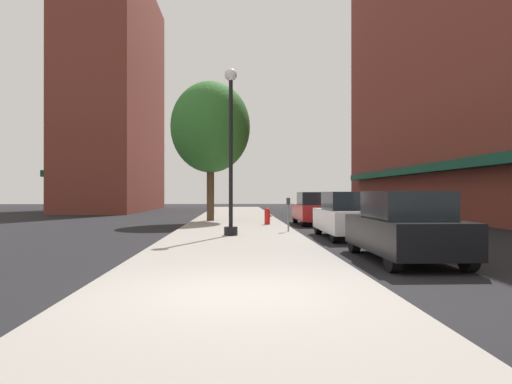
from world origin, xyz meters
TOP-DOWN VIEW (x-y plane):
  - ground_plane at (4.00, 18.00)m, footprint 90.00×90.00m
  - sidewalk_slab at (0.00, 19.00)m, footprint 4.80×50.00m
  - building_right_brick at (14.99, 22.00)m, footprint 6.80×40.00m
  - building_far_background at (-11.01, 37.00)m, footprint 6.80×18.00m
  - lamppost at (-0.17, 9.68)m, footprint 0.48×0.48m
  - fire_hydrant at (1.50, 15.44)m, footprint 0.33×0.26m
  - parking_meter_near at (2.05, 11.29)m, footprint 0.14×0.09m
  - tree_near at (-1.38, 18.68)m, footprint 4.29×4.29m
  - car_black at (4.00, 3.96)m, footprint 1.80×4.30m
  - car_white at (4.00, 9.66)m, footprint 1.80×4.30m
  - car_red at (4.00, 16.94)m, footprint 1.80×4.30m

SIDE VIEW (x-z plane):
  - ground_plane at x=4.00m, z-range 0.00..0.00m
  - sidewalk_slab at x=0.00m, z-range 0.00..0.12m
  - fire_hydrant at x=1.50m, z-range 0.12..0.91m
  - car_black at x=4.00m, z-range -0.02..1.64m
  - car_white at x=4.00m, z-range -0.02..1.64m
  - car_red at x=4.00m, z-range -0.02..1.64m
  - parking_meter_near at x=2.05m, z-range 0.29..1.60m
  - lamppost at x=-0.17m, z-range 0.25..6.15m
  - tree_near at x=-1.38m, z-range 1.40..8.94m
  - building_far_background at x=-11.01m, z-range -0.02..20.86m
  - building_right_brick at x=14.99m, z-range -0.02..22.29m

